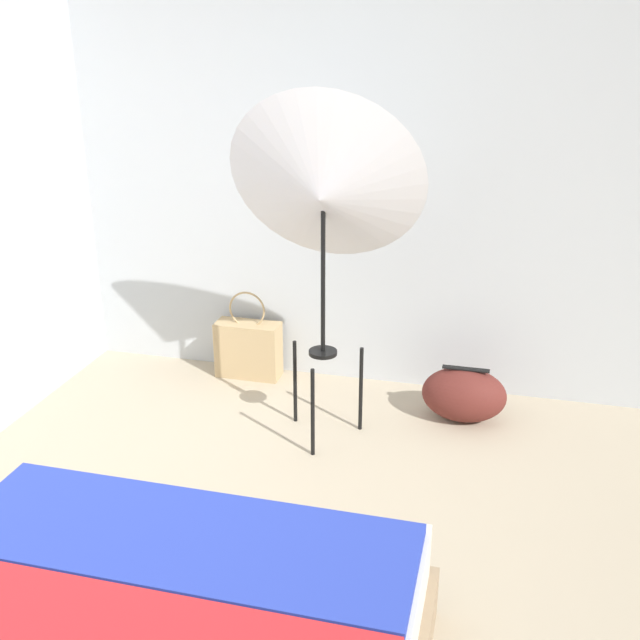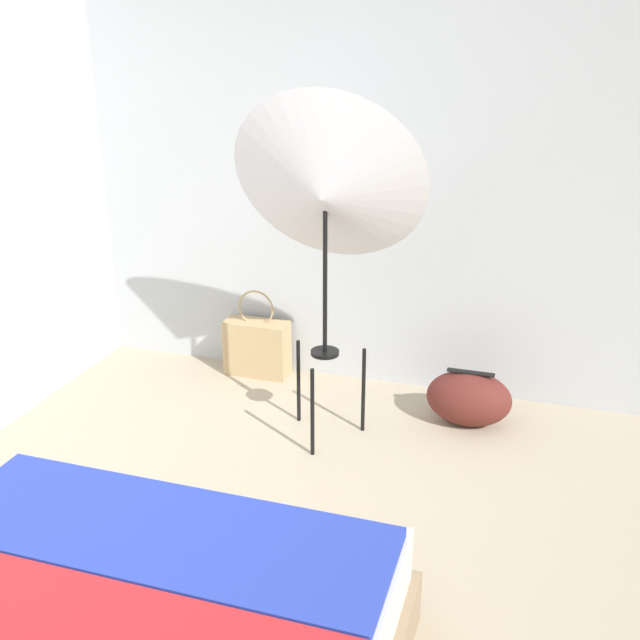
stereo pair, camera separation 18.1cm
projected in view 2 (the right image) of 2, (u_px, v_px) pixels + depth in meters
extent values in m
plane|color=tan|center=(113.00, 609.00, 2.69)|extent=(14.00, 14.00, 0.00)
cube|color=#B7BCC1|center=(302.00, 155.00, 4.12)|extent=(8.00, 0.05, 2.60)
cube|color=#283DAD|center=(163.00, 534.00, 2.42)|extent=(1.50, 0.49, 0.04)
cylinder|color=black|center=(312.00, 412.00, 3.59)|extent=(0.02, 0.02, 0.46)
cylinder|color=black|center=(299.00, 381.00, 3.91)|extent=(0.02, 0.02, 0.46)
cylinder|color=black|center=(363.00, 390.00, 3.81)|extent=(0.02, 0.02, 0.46)
cylinder|color=black|center=(325.00, 353.00, 3.69)|extent=(0.14, 0.14, 0.02)
cylinder|color=black|center=(325.00, 274.00, 3.54)|extent=(0.02, 0.02, 0.81)
cone|color=silver|center=(325.00, 189.00, 3.39)|extent=(0.94, 0.56, 0.91)
cube|color=tan|center=(257.00, 348.00, 4.47)|extent=(0.38, 0.16, 0.34)
torus|color=tan|center=(256.00, 308.00, 4.38)|extent=(0.22, 0.01, 0.22)
ellipsoid|color=#5B231E|center=(469.00, 398.00, 3.91)|extent=(0.44, 0.29, 0.29)
cube|color=black|center=(471.00, 372.00, 3.86)|extent=(0.24, 0.04, 0.01)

